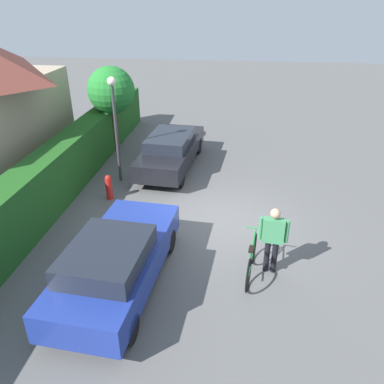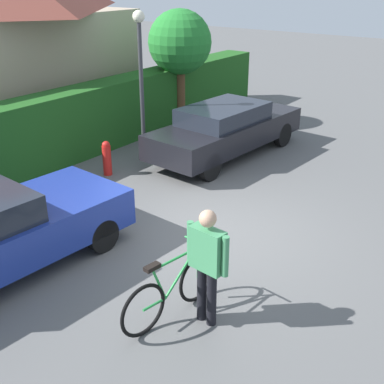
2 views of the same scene
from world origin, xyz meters
name	(u,v)px [view 1 (image 1 of 2)]	position (x,y,z in m)	size (l,w,h in m)	color
ground_plane	(218,221)	(0.00, 0.00, 0.00)	(60.00, 60.00, 0.00)	#595959
hedge_row	(46,184)	(0.00, 5.04, 0.84)	(18.40, 0.90, 1.69)	#1E531B
parked_car_near	(116,261)	(-3.07, 1.99, 0.71)	(4.38, 2.02, 1.36)	navy
parked_car_far	(171,149)	(3.61, 1.99, 0.71)	(4.70, 1.94, 1.32)	black
bicycle	(251,260)	(-2.26, -0.90, 0.41)	(1.76, 0.50, 0.97)	black
person_rider	(273,236)	(-2.07, -1.33, 0.98)	(0.25, 0.67, 1.66)	black
street_lamp	(115,115)	(2.25, 3.54, 2.34)	(0.28, 0.28, 3.53)	#38383D
tree_kerbside	(111,91)	(5.13, 4.58, 2.42)	(1.83, 1.83, 3.37)	brown
fire_hydrant	(109,187)	(0.91, 3.49, 0.41)	(0.20, 0.20, 0.81)	red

